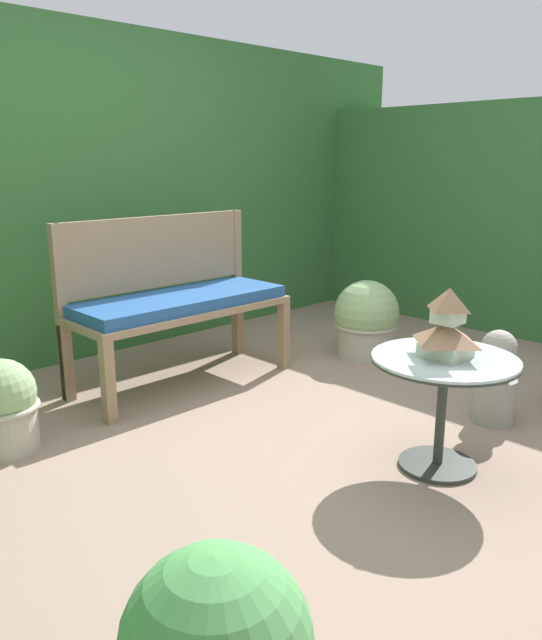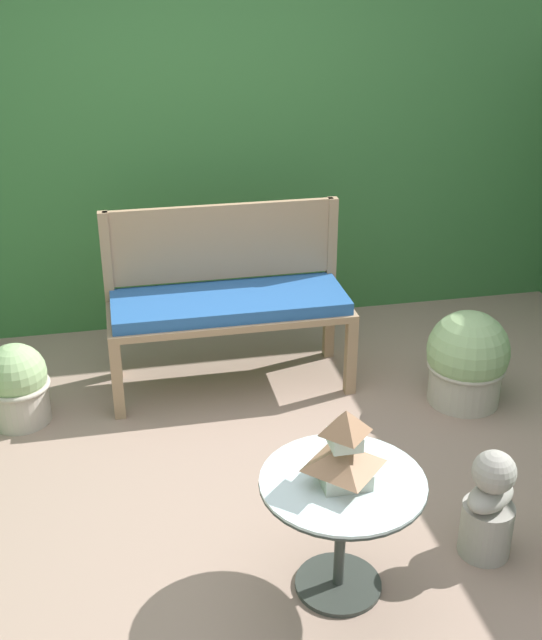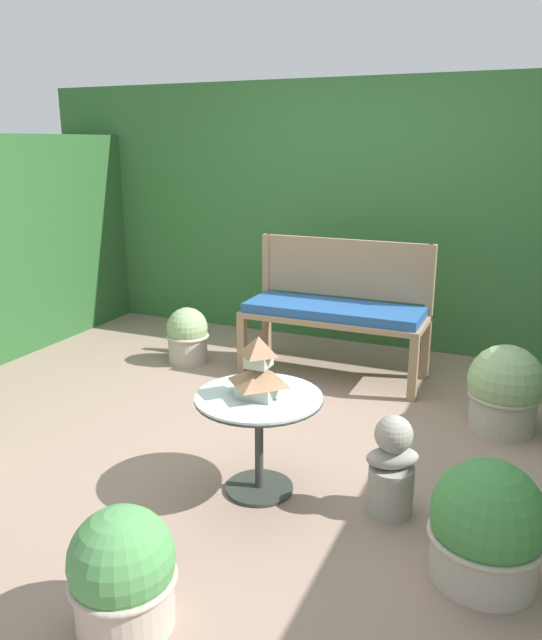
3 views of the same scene
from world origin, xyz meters
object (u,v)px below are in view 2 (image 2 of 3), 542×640
(potted_plant_bench_right, at_px, (17,385))
(potted_plant_patio_mid, at_px, (467,360))
(garden_bench, at_px, (229,309))
(garden_bust, at_px, (489,507))
(pagoda_birdhouse, at_px, (344,451))
(patio_table, at_px, (342,504))

(potted_plant_bench_right, bearing_deg, potted_plant_patio_mid, -6.79)
(garden_bench, height_order, potted_plant_patio_mid, garden_bench)
(garden_bench, bearing_deg, garden_bust, -63.17)
(pagoda_birdhouse, bearing_deg, potted_plant_patio_mid, 48.88)
(potted_plant_bench_right, bearing_deg, patio_table, -48.96)
(garden_bench, distance_m, patio_table, 1.72)
(patio_table, distance_m, potted_plant_patio_mid, 1.67)
(potted_plant_patio_mid, bearing_deg, pagoda_birdhouse, -131.12)
(garden_bust, bearing_deg, potted_plant_patio_mid, 38.98)
(potted_plant_patio_mid, bearing_deg, patio_table, -131.12)
(patio_table, relative_size, potted_plant_bench_right, 1.41)
(potted_plant_bench_right, bearing_deg, garden_bust, -36.28)
(patio_table, bearing_deg, garden_bench, 95.50)
(garden_bench, bearing_deg, potted_plant_patio_mid, -19.83)
(garden_bench, xyz_separation_m, potted_plant_patio_mid, (1.26, -0.45, -0.23))
(pagoda_birdhouse, distance_m, potted_plant_patio_mid, 1.71)
(pagoda_birdhouse, xyz_separation_m, potted_plant_bench_right, (-1.35, 1.55, -0.43))
(garden_bust, xyz_separation_m, potted_plant_patio_mid, (0.43, 1.19, 0.03))
(garden_bust, bearing_deg, patio_table, 154.99)
(pagoda_birdhouse, xyz_separation_m, garden_bust, (0.67, 0.07, -0.42))
(patio_table, height_order, potted_plant_patio_mid, potted_plant_patio_mid)
(garden_bench, relative_size, potted_plant_patio_mid, 2.51)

